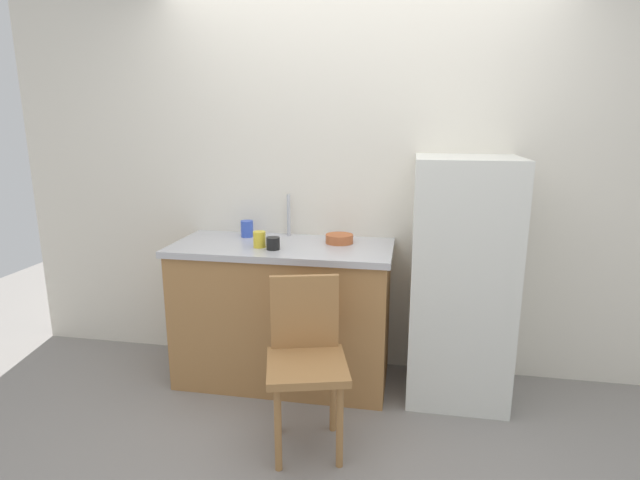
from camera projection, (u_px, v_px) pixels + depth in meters
ground_plane at (330, 443)px, 2.66m from camera, size 8.00×8.00×0.00m
back_wall at (355, 183)px, 3.33m from camera, size 4.80×0.10×2.53m
cabinet_base at (284, 315)px, 3.26m from camera, size 1.34×0.60×0.87m
countertop at (282, 247)px, 3.15m from camera, size 1.38×0.64×0.04m
faucet at (289, 215)px, 3.35m from camera, size 0.02×0.02×0.28m
refrigerator at (460, 280)px, 3.01m from camera, size 0.59×0.57×1.47m
chair at (306, 356)px, 2.56m from camera, size 0.49×0.49×0.89m
terracotta_bowl at (339, 239)px, 3.17m from camera, size 0.17×0.17×0.06m
cup_yellow at (259, 239)px, 3.06m from camera, size 0.08×0.08×0.10m
cup_black at (273, 243)px, 3.01m from camera, size 0.08×0.08×0.07m
cup_blue at (247, 229)px, 3.34m from camera, size 0.08×0.08×0.11m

